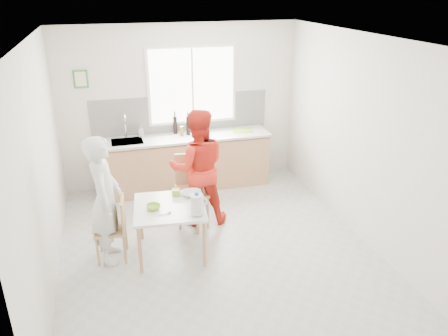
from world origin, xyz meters
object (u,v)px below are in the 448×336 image
at_px(dining_table, 170,211).
at_px(bowl_green, 153,207).
at_px(person_white, 105,200).
at_px(wine_bottle_b, 175,125).
at_px(chair_far, 191,186).
at_px(wine_bottle_a, 188,126).
at_px(chair_left, 115,226).
at_px(person_red, 198,168).
at_px(bowl_white, 191,193).
at_px(milk_jug, 197,204).

relative_size(dining_table, bowl_green, 5.48).
height_order(person_white, wine_bottle_b, person_white).
relative_size(chair_far, person_white, 0.61).
xyz_separation_m(chair_far, wine_bottle_a, (0.21, 1.21, 0.53)).
distance_m(wine_bottle_a, wine_bottle_b, 0.23).
relative_size(chair_left, person_white, 0.50).
xyz_separation_m(chair_far, wine_bottle_b, (0.02, 1.34, 0.52)).
height_order(person_red, bowl_white, person_red).
bearing_deg(bowl_white, milk_jug, -93.72).
distance_m(chair_left, person_white, 0.38).
distance_m(chair_left, wine_bottle_a, 2.41).
height_order(chair_left, wine_bottle_a, wine_bottle_a).
relative_size(dining_table, bowl_white, 4.10).
xyz_separation_m(bowl_green, bowl_white, (0.53, 0.24, 0.00)).
bearing_deg(dining_table, chair_left, 173.67).
height_order(chair_left, wine_bottle_b, wine_bottle_b).
relative_size(dining_table, person_white, 0.59).
distance_m(bowl_green, bowl_white, 0.58).
relative_size(person_white, bowl_green, 9.28).
bearing_deg(bowl_green, wine_bottle_b, 72.87).
bearing_deg(wine_bottle_b, chair_left, -119.17).
relative_size(person_red, bowl_green, 9.58).
xyz_separation_m(chair_left, milk_jug, (0.97, -0.39, 0.37)).
relative_size(dining_table, wine_bottle_b, 3.25).
bearing_deg(person_white, bowl_green, -95.00).
height_order(person_red, wine_bottle_b, person_red).
xyz_separation_m(person_white, milk_jug, (1.06, -0.40, 0.00)).
relative_size(chair_left, bowl_green, 4.67).
relative_size(milk_jug, wine_bottle_a, 0.85).
relative_size(wine_bottle_a, wine_bottle_b, 1.07).
distance_m(dining_table, chair_far, 0.90).
height_order(chair_far, wine_bottle_a, wine_bottle_a).
distance_m(person_red, wine_bottle_a, 1.30).
xyz_separation_m(chair_far, bowl_white, (-0.11, -0.57, 0.16)).
bearing_deg(bowl_green, wine_bottle_a, 66.98).
bearing_deg(chair_far, bowl_white, -94.96).
bearing_deg(wine_bottle_a, chair_left, -124.92).
distance_m(bowl_white, wine_bottle_a, 1.84).
xyz_separation_m(chair_left, wine_bottle_b, (1.14, 2.04, 0.61)).
bearing_deg(chair_far, dining_table, -112.97).
bearing_deg(chair_left, wine_bottle_b, 157.16).
xyz_separation_m(wine_bottle_a, wine_bottle_b, (-0.20, 0.13, -0.01)).
bearing_deg(milk_jug, person_white, 165.69).
bearing_deg(person_red, chair_far, -32.71).
height_order(chair_left, chair_far, chair_far).
xyz_separation_m(milk_jug, wine_bottle_a, (0.36, 2.30, 0.25)).
bearing_deg(bowl_white, chair_far, 78.71).
distance_m(person_white, wine_bottle_b, 2.39).
xyz_separation_m(chair_left, wine_bottle_a, (1.34, 1.91, 0.62)).
bearing_deg(dining_table, chair_far, 60.71).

